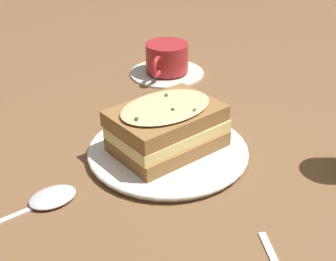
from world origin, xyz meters
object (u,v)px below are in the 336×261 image
sandwich (167,127)px  teacup_with_saucer (167,61)px  spoon (46,200)px  dinner_plate (168,151)px

sandwich → teacup_with_saucer: 0.31m
sandwich → teacup_with_saucer: bearing=-160.8°
teacup_with_saucer → spoon: 0.45m
dinner_plate → spoon: size_ratio=1.44×
teacup_with_saucer → spoon: teacup_with_saucer is taller
dinner_plate → teacup_with_saucer: bearing=-160.6°
spoon → teacup_with_saucer: bearing=122.4°
sandwich → spoon: (0.16, -0.11, -0.04)m
sandwich → teacup_with_saucer: sandwich is taller
dinner_plate → sandwich: (-0.00, -0.00, 0.04)m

